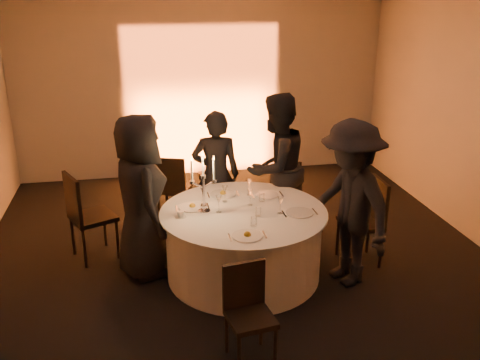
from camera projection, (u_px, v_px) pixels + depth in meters
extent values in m
plane|color=black|center=(243.00, 274.00, 5.99)|extent=(7.00, 7.00, 0.00)
plane|color=#B7B3AA|center=(202.00, 85.00, 8.69)|extent=(7.00, 0.00, 7.00)
cube|color=black|center=(206.00, 175.00, 8.92)|extent=(0.25, 0.12, 0.10)
cylinder|color=black|center=(243.00, 273.00, 5.98)|extent=(0.60, 0.60, 0.03)
cylinder|color=black|center=(243.00, 244.00, 5.86)|extent=(0.20, 0.20, 0.75)
cylinder|color=white|center=(243.00, 244.00, 5.86)|extent=(1.68, 1.68, 0.75)
cylinder|color=white|center=(244.00, 212.00, 5.72)|extent=(1.80, 1.80, 0.02)
cube|color=black|center=(93.00, 217.00, 6.20)|extent=(0.61, 0.61, 0.05)
cube|color=black|center=(73.00, 198.00, 5.99)|extent=(0.23, 0.44, 0.53)
cylinder|color=black|center=(118.00, 239.00, 6.25)|extent=(0.04, 0.04, 0.50)
cylinder|color=black|center=(105.00, 227.00, 6.55)|extent=(0.04, 0.04, 0.50)
cylinder|color=black|center=(85.00, 248.00, 6.03)|extent=(0.04, 0.04, 0.50)
cylinder|color=black|center=(73.00, 235.00, 6.34)|extent=(0.04, 0.04, 0.50)
cube|color=black|center=(175.00, 188.00, 7.23)|extent=(0.53, 0.53, 0.05)
cube|color=black|center=(170.00, 175.00, 6.97)|extent=(0.40, 0.18, 0.47)
cylinder|color=black|center=(191.00, 200.00, 7.44)|extent=(0.04, 0.04, 0.44)
cylinder|color=black|center=(167.00, 198.00, 7.50)|extent=(0.04, 0.04, 0.44)
cylinder|color=black|center=(184.00, 210.00, 7.12)|extent=(0.04, 0.04, 0.44)
cylinder|color=black|center=(159.00, 208.00, 7.17)|extent=(0.04, 0.04, 0.44)
cube|color=black|center=(280.00, 194.00, 7.12)|extent=(0.52, 0.52, 0.05)
cube|color=black|center=(290.00, 181.00, 6.91)|extent=(0.35, 0.23, 0.44)
cylinder|color=black|center=(279.00, 202.00, 7.41)|extent=(0.04, 0.04, 0.41)
cylinder|color=black|center=(262.00, 208.00, 7.20)|extent=(0.04, 0.04, 0.41)
cylinder|color=black|center=(297.00, 209.00, 7.18)|extent=(0.04, 0.04, 0.41)
cylinder|color=black|center=(280.00, 216.00, 6.97)|extent=(0.04, 0.04, 0.41)
cube|color=black|center=(360.00, 223.00, 6.10)|extent=(0.45, 0.45, 0.05)
cube|color=black|center=(379.00, 200.00, 6.03)|extent=(0.05, 0.44, 0.50)
cylinder|color=black|center=(338.00, 237.00, 6.33)|extent=(0.04, 0.04, 0.47)
cylinder|color=black|center=(349.00, 252.00, 5.98)|extent=(0.04, 0.04, 0.47)
cylinder|color=black|center=(368.00, 235.00, 6.39)|extent=(0.04, 0.04, 0.47)
cylinder|color=black|center=(381.00, 249.00, 6.04)|extent=(0.04, 0.04, 0.47)
cube|color=black|center=(251.00, 319.00, 4.49)|extent=(0.43, 0.43, 0.05)
cube|color=black|center=(244.00, 285.00, 4.56)|extent=(0.38, 0.10, 0.43)
cylinder|color=black|center=(239.00, 355.00, 4.37)|extent=(0.04, 0.04, 0.40)
cylinder|color=black|center=(275.00, 347.00, 4.47)|extent=(0.04, 0.04, 0.40)
cylinder|color=black|center=(227.00, 333.00, 4.65)|extent=(0.04, 0.04, 0.40)
cylinder|color=black|center=(261.00, 325.00, 4.75)|extent=(0.04, 0.04, 0.40)
imported|color=black|center=(140.00, 197.00, 5.73)|extent=(0.77, 1.00, 1.81)
imported|color=black|center=(216.00, 175.00, 6.63)|extent=(0.65, 0.47, 1.64)
imported|color=black|center=(276.00, 168.00, 6.57)|extent=(1.14, 1.08, 1.85)
imported|color=black|center=(350.00, 204.00, 5.57)|extent=(0.97, 1.30, 1.80)
cylinder|color=white|center=(192.00, 207.00, 5.80)|extent=(0.29, 0.29, 0.01)
cube|color=#BCBCC1|center=(177.00, 208.00, 5.77)|extent=(0.01, 0.17, 0.01)
cube|color=#BCBCC1|center=(208.00, 206.00, 5.83)|extent=(0.02, 0.17, 0.01)
sphere|color=gold|center=(192.00, 203.00, 5.78)|extent=(0.07, 0.07, 0.07)
cylinder|color=white|center=(223.00, 194.00, 6.15)|extent=(0.30, 0.30, 0.01)
cube|color=#BCBCC1|center=(208.00, 195.00, 6.12)|extent=(0.02, 0.17, 0.01)
cube|color=#BCBCC1|center=(238.00, 193.00, 6.18)|extent=(0.01, 0.17, 0.01)
sphere|color=gold|center=(223.00, 191.00, 6.14)|extent=(0.07, 0.07, 0.07)
cylinder|color=white|center=(267.00, 195.00, 6.13)|extent=(0.26, 0.26, 0.01)
cube|color=#BCBCC1|center=(253.00, 196.00, 6.10)|extent=(0.02, 0.17, 0.01)
cube|color=#BCBCC1|center=(281.00, 194.00, 6.16)|extent=(0.01, 0.17, 0.01)
cylinder|color=white|center=(300.00, 213.00, 5.66)|extent=(0.29, 0.29, 0.01)
cube|color=#BCBCC1|center=(284.00, 214.00, 5.63)|extent=(0.02, 0.17, 0.01)
cube|color=#BCBCC1|center=(315.00, 212.00, 5.69)|extent=(0.01, 0.17, 0.01)
cylinder|color=white|center=(247.00, 236.00, 5.14)|extent=(0.30, 0.30, 0.01)
cube|color=#BCBCC1|center=(230.00, 237.00, 5.11)|extent=(0.02, 0.17, 0.01)
cube|color=#BCBCC1|center=(264.00, 234.00, 5.17)|extent=(0.01, 0.17, 0.01)
sphere|color=gold|center=(247.00, 232.00, 5.12)|extent=(0.07, 0.07, 0.07)
cylinder|color=white|center=(181.00, 217.00, 5.57)|extent=(0.11, 0.11, 0.01)
cylinder|color=white|center=(181.00, 214.00, 5.56)|extent=(0.07, 0.07, 0.06)
cylinder|color=white|center=(204.00, 211.00, 5.68)|extent=(0.14, 0.14, 0.02)
sphere|color=white|center=(204.00, 206.00, 5.66)|extent=(0.07, 0.07, 0.07)
cylinder|color=white|center=(204.00, 194.00, 5.61)|extent=(0.03, 0.03, 0.36)
cylinder|color=white|center=(203.00, 177.00, 5.54)|extent=(0.06, 0.06, 0.03)
cylinder|color=white|center=(203.00, 166.00, 5.50)|extent=(0.02, 0.02, 0.23)
cone|color=orange|center=(203.00, 153.00, 5.46)|extent=(0.02, 0.02, 0.04)
cylinder|color=white|center=(198.00, 185.00, 5.57)|extent=(0.13, 0.02, 0.09)
cylinder|color=white|center=(192.00, 182.00, 5.54)|extent=(0.05, 0.05, 0.03)
cylinder|color=white|center=(192.00, 171.00, 5.50)|extent=(0.02, 0.02, 0.23)
cone|color=orange|center=(191.00, 159.00, 5.45)|extent=(0.02, 0.02, 0.04)
cylinder|color=white|center=(209.00, 184.00, 5.59)|extent=(0.13, 0.02, 0.09)
cylinder|color=white|center=(214.00, 181.00, 5.58)|extent=(0.05, 0.05, 0.03)
cylinder|color=white|center=(214.00, 170.00, 5.54)|extent=(0.02, 0.02, 0.23)
cone|color=orange|center=(214.00, 157.00, 5.49)|extent=(0.02, 0.02, 0.04)
cylinder|color=white|center=(250.00, 205.00, 5.87)|extent=(0.06, 0.06, 0.01)
cylinder|color=white|center=(250.00, 200.00, 5.85)|extent=(0.01, 0.01, 0.10)
cone|color=white|center=(250.00, 193.00, 5.82)|extent=(0.07, 0.07, 0.09)
cylinder|color=white|center=(203.00, 202.00, 5.93)|extent=(0.06, 0.06, 0.01)
cylinder|color=white|center=(203.00, 198.00, 5.91)|extent=(0.01, 0.01, 0.10)
cone|color=white|center=(203.00, 191.00, 5.88)|extent=(0.07, 0.07, 0.09)
cylinder|color=white|center=(219.00, 212.00, 5.68)|extent=(0.06, 0.06, 0.01)
cylinder|color=white|center=(219.00, 207.00, 5.67)|extent=(0.01, 0.01, 0.10)
cone|color=white|center=(219.00, 200.00, 5.63)|extent=(0.07, 0.07, 0.09)
cylinder|color=white|center=(225.00, 201.00, 5.96)|extent=(0.06, 0.06, 0.01)
cylinder|color=white|center=(225.00, 197.00, 5.94)|extent=(0.01, 0.01, 0.10)
cone|color=white|center=(225.00, 190.00, 5.91)|extent=(0.07, 0.07, 0.09)
cylinder|color=white|center=(280.00, 213.00, 5.66)|extent=(0.06, 0.06, 0.01)
cylinder|color=white|center=(280.00, 209.00, 5.64)|extent=(0.01, 0.01, 0.10)
cone|color=white|center=(280.00, 201.00, 5.61)|extent=(0.07, 0.07, 0.09)
cylinder|color=white|center=(249.00, 195.00, 6.15)|extent=(0.06, 0.06, 0.01)
cylinder|color=white|center=(249.00, 191.00, 6.13)|extent=(0.01, 0.01, 0.10)
cone|color=white|center=(249.00, 183.00, 6.10)|extent=(0.07, 0.07, 0.09)
cylinder|color=white|center=(258.00, 212.00, 5.58)|extent=(0.07, 0.07, 0.09)
cylinder|color=white|center=(262.00, 197.00, 5.96)|extent=(0.07, 0.07, 0.09)
cylinder|color=white|center=(254.00, 222.00, 5.35)|extent=(0.07, 0.07, 0.09)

